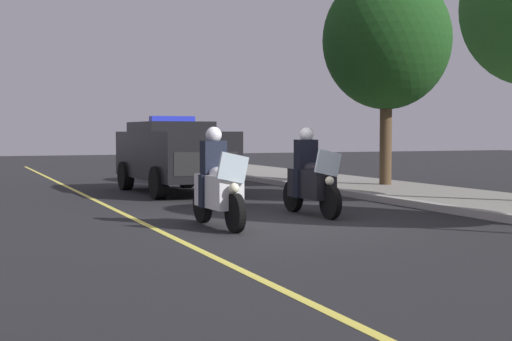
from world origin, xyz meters
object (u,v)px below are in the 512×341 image
(police_suv, at_px, (173,153))
(tree_far_back, at_px, (387,41))
(cyclist_background, at_px, (212,154))
(police_motorcycle_lead_right, at_px, (311,180))
(police_motorcycle_lead_left, at_px, (218,186))

(police_suv, relative_size, tree_far_back, 0.80)
(police_suv, relative_size, cyclist_background, 2.82)
(police_motorcycle_lead_right, xyz_separation_m, cyclist_background, (-11.47, 1.95, 0.14))
(police_suv, bearing_deg, cyclist_background, 151.22)
(cyclist_background, bearing_deg, tree_far_back, 28.20)
(cyclist_background, bearing_deg, police_suv, -28.78)
(police_motorcycle_lead_right, xyz_separation_m, tree_far_back, (-5.42, 5.20, 3.57))
(police_motorcycle_lead_left, height_order, police_suv, police_suv)
(tree_far_back, bearing_deg, police_motorcycle_lead_left, -49.35)
(police_suv, xyz_separation_m, tree_far_back, (0.62, 6.22, 3.20))
(cyclist_background, relative_size, tree_far_back, 0.28)
(cyclist_background, height_order, tree_far_back, tree_far_back)
(police_motorcycle_lead_left, xyz_separation_m, police_motorcycle_lead_right, (-1.00, 2.29, 0.00))
(police_motorcycle_lead_left, distance_m, cyclist_background, 13.17)
(police_suv, bearing_deg, police_motorcycle_lead_right, 9.66)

